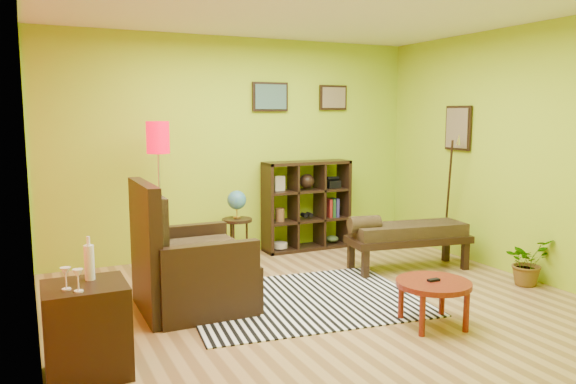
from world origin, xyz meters
name	(u,v)px	position (x,y,z in m)	size (l,w,h in m)	color
ground	(319,303)	(0.00, 0.00, 0.00)	(5.00, 5.00, 0.00)	tan
room_shell	(311,117)	(-0.09, 0.01, 1.80)	(5.04, 4.54, 2.82)	#A1C71F
zebra_rug	(303,300)	(-0.11, 0.14, 0.01)	(2.24, 1.72, 0.01)	white
coffee_table	(433,287)	(0.61, -0.93, 0.34)	(0.65, 0.65, 0.42)	maroon
armchair	(187,270)	(-1.20, 0.40, 0.37)	(1.01, 1.03, 1.22)	black
side_cabinet	(87,329)	(-2.20, -0.63, 0.33)	(0.56, 0.51, 0.98)	black
floor_lamp	(158,151)	(-1.17, 1.64, 1.41)	(0.26, 0.26, 1.75)	silver
globe_table	(237,208)	(-0.21, 1.75, 0.68)	(0.37, 0.37, 0.90)	black
cube_shelf	(308,205)	(0.91, 2.03, 0.60)	(1.20, 0.35, 1.20)	black
bench	(405,234)	(1.48, 0.62, 0.43)	(1.51, 0.74, 0.67)	black
potted_plant	(527,267)	(2.30, -0.43, 0.20)	(0.46, 0.51, 0.40)	#26661E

